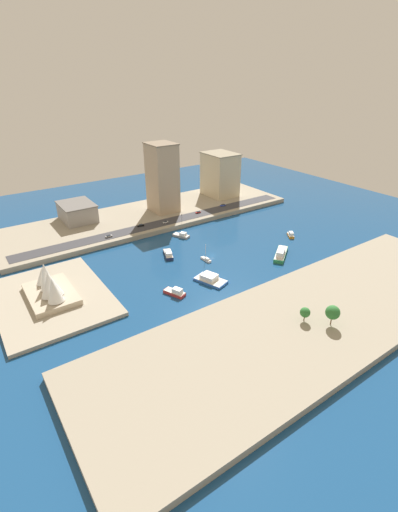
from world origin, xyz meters
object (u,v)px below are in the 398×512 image
sailboat_small_white (206,259)px  carpark_squat_concrete (77,212)px  water_taxi_orange (291,235)px  hatchback_blue (223,205)px  tugboat_red (175,292)px  opera_landmark (50,286)px  suv_black (141,225)px  van_white (165,222)px  traffic_light_waterfront (182,217)px  apartment_midrise_tan (162,178)px  office_block_beige (220,174)px  pickup_red (198,212)px  catamaran_blue (210,279)px  ferry_green_doubledeck (281,253)px  sedan_silver (109,236)px  yacht_sleek_gray (181,235)px  patrol_launch_navy (168,254)px

sailboat_small_white → carpark_squat_concrete: (108.37, 46.90, 9.45)m
water_taxi_orange → hatchback_blue: bearing=4.4°
tugboat_red → opera_landmark: 65.83m
suv_black → van_white: size_ratio=1.21×
traffic_light_waterfront → suv_black: bearing=71.6°
sailboat_small_white → apartment_midrise_tan: size_ratio=0.20×
office_block_beige → hatchback_blue: 37.79m
office_block_beige → carpark_squat_concrete: office_block_beige is taller
hatchback_blue → water_taxi_orange: bearing=-175.6°
water_taxi_orange → opera_landmark: size_ratio=0.29×
pickup_red → hatchback_blue: bearing=-85.3°
water_taxi_orange → apartment_midrise_tan: bearing=29.5°
apartment_midrise_tan → van_white: size_ratio=12.86×
water_taxi_orange → van_white: (67.68, 67.13, 3.00)m
catamaran_blue → traffic_light_waterfront: 86.66m
sailboat_small_white → suv_black: (68.10, 12.39, 3.48)m
water_taxi_orange → traffic_light_waterfront: (62.39, 55.33, 6.37)m
catamaran_blue → tugboat_red: size_ratio=1.50×
ferry_green_doubledeck → tugboat_red: bearing=89.8°
catamaran_blue → sailboat_small_white: (22.61, -13.21, -0.65)m
apartment_midrise_tan → office_block_beige: bearing=-83.5°
suv_black → hatchback_blue: size_ratio=1.00×
carpark_squat_concrete → opera_landmark: size_ratio=0.92×
hatchback_blue → opera_landmark: bearing=110.2°
ferry_green_doubledeck → sedan_silver: size_ratio=4.58×
yacht_sleek_gray → opera_landmark: 105.59m
catamaran_blue → carpark_squat_concrete: 135.53m
carpark_squat_concrete → hatchback_blue: (-38.92, -114.84, -6.01)m
tugboat_red → water_taxi_orange: bearing=-80.6°
water_taxi_orange → ferry_green_doubledeck: ferry_green_doubledeck is taller
patrol_launch_navy → tugboat_red: tugboat_red is taller
hatchback_blue → carpark_squat_concrete: bearing=71.3°
patrol_launch_navy → hatchback_blue: hatchback_blue is taller
carpark_squat_concrete → traffic_light_waterfront: size_ratio=4.83×
water_taxi_orange → hatchback_blue: (73.97, 5.69, 2.92)m
hatchback_blue → opera_landmark: (-59.55, 161.67, 4.12)m
water_taxi_orange → office_block_beige: office_block_beige is taller
ferry_green_doubledeck → hatchback_blue: (92.68, -23.98, 2.18)m
hatchback_blue → pickup_red: size_ratio=1.19×
ferry_green_doubledeck → apartment_midrise_tan: size_ratio=0.41×
sailboat_small_white → opera_landmark: (9.90, 93.73, 7.56)m
catamaran_blue → van_white: bearing=-12.9°
catamaran_blue → patrol_launch_navy: 41.87m
apartment_midrise_tan → van_white: apartment_midrise_tan is taller
catamaran_blue → van_white: size_ratio=4.78×
sedan_silver → catamaran_blue: bearing=-162.5°
tugboat_red → carpark_squat_concrete: bearing=4.3°
pickup_red → sedan_silver: bearing=93.2°
water_taxi_orange → sedan_silver: size_ratio=2.01×
patrol_launch_navy → suv_black: suv_black is taller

